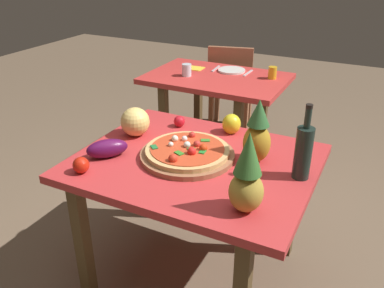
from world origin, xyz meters
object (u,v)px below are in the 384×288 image
(pizza, at_px, (187,150))
(tomato_at_corner, at_px, (81,165))
(dining_chair, at_px, (231,84))
(pineapple_right, at_px, (257,134))
(bell_pepper, at_px, (231,124))
(napkin_folded, at_px, (195,68))
(background_table, at_px, (216,89))
(pizza_board, at_px, (187,155))
(melon, at_px, (135,122))
(fork_utensil, at_px, (216,69))
(eggplant, at_px, (107,148))
(pineapple_left, at_px, (247,177))
(wine_bottle, at_px, (303,151))
(dinner_plate, at_px, (232,70))
(tomato_by_bottle, at_px, (179,121))
(drinking_glass_juice, at_px, (272,73))
(drinking_glass_water, at_px, (187,70))
(knife_utensil, at_px, (248,73))
(display_table, at_px, (196,176))

(pizza, xyz_separation_m, tomato_at_corner, (-0.36, -0.34, -0.00))
(dining_chair, bearing_deg, pineapple_right, 101.20)
(bell_pepper, bearing_deg, napkin_folded, 125.33)
(tomato_at_corner, distance_m, napkin_folded, 1.78)
(background_table, xyz_separation_m, bell_pepper, (0.49, -0.93, 0.16))
(pizza_board, xyz_separation_m, melon, (-0.37, 0.10, 0.07))
(fork_utensil, bearing_deg, melon, -88.68)
(eggplant, bearing_deg, pineapple_left, -8.74)
(wine_bottle, xyz_separation_m, pineapple_right, (-0.23, 0.06, 0.01))
(tomato_at_corner, xyz_separation_m, dinner_plate, (0.01, 1.82, -0.03))
(tomato_by_bottle, bearing_deg, background_table, 101.51)
(drinking_glass_juice, bearing_deg, melon, -105.21)
(pineapple_left, xyz_separation_m, napkin_folded, (-1.06, 1.69, -0.15))
(wine_bottle, bearing_deg, pineapple_left, -111.33)
(bell_pepper, bearing_deg, pizza, -102.65)
(pizza_board, distance_m, bell_pepper, 0.38)
(dining_chair, relative_size, wine_bottle, 2.47)
(tomato_by_bottle, xyz_separation_m, napkin_folded, (-0.45, 1.10, -0.03))
(drinking_glass_juice, xyz_separation_m, drinking_glass_water, (-0.62, -0.23, 0.00))
(dining_chair, relative_size, eggplant, 4.25)
(wine_bottle, relative_size, fork_utensil, 1.91)
(bell_pepper, bearing_deg, dining_chair, 111.48)
(drinking_glass_juice, bearing_deg, dinner_plate, 172.68)
(eggplant, height_order, drinking_glass_water, drinking_glass_water)
(bell_pepper, relative_size, eggplant, 0.56)
(background_table, height_order, dining_chair, dining_chair)
(wine_bottle, bearing_deg, fork_utensil, 126.04)
(dinner_plate, bearing_deg, tomato_at_corner, -90.17)
(background_table, relative_size, drinking_glass_juice, 11.67)
(pizza_board, xyz_separation_m, knife_utensil, (-0.22, 1.47, -0.01))
(display_table, distance_m, bell_pepper, 0.39)
(display_table, distance_m, pizza_board, 0.11)
(pineapple_right, bearing_deg, drinking_glass_water, 130.71)
(drinking_glass_juice, bearing_deg, background_table, -162.14)
(pizza_board, relative_size, melon, 2.95)
(dining_chair, xyz_separation_m, tomato_by_bottle, (0.30, -1.57, 0.28))
(pizza_board, xyz_separation_m, eggplant, (-0.35, -0.17, 0.03))
(eggplant, height_order, fork_utensil, eggplant)
(pineapple_right, bearing_deg, dining_chair, 114.94)
(tomato_by_bottle, distance_m, knife_utensil, 1.17)
(melon, bearing_deg, background_table, 92.16)
(display_table, height_order, pizza_board, pizza_board)
(display_table, xyz_separation_m, background_table, (-0.46, 1.30, -0.02))
(bell_pepper, xyz_separation_m, drinking_glass_water, (-0.71, 0.83, -0.00))
(dining_chair, distance_m, napkin_folded, 0.56)
(tomato_at_corner, bearing_deg, pineapple_right, 34.54)
(dining_chair, bearing_deg, bell_pepper, 97.75)
(tomato_by_bottle, height_order, dinner_plate, tomato_by_bottle)
(background_table, distance_m, dining_chair, 0.61)
(tomato_by_bottle, distance_m, drinking_glass_juice, 1.14)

